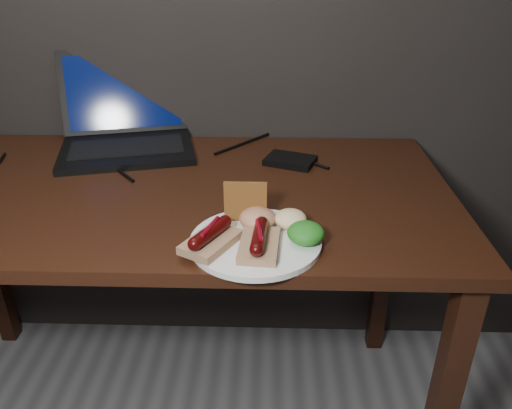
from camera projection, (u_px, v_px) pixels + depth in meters
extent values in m
cube|color=#35160D|center=(154.00, 192.00, 1.18)|extent=(1.40, 0.70, 0.03)
cube|color=#35160D|center=(385.00, 259.00, 1.61)|extent=(0.05, 0.05, 0.72)
cube|color=black|center=(127.00, 150.00, 1.36)|extent=(0.40, 0.33, 0.02)
cube|color=black|center=(127.00, 147.00, 1.36)|extent=(0.32, 0.20, 0.00)
cube|color=black|center=(123.00, 91.00, 1.45)|extent=(0.36, 0.17, 0.23)
cube|color=#061045|center=(123.00, 91.00, 1.45)|extent=(0.33, 0.15, 0.20)
cube|color=black|center=(290.00, 160.00, 1.30)|extent=(0.15, 0.13, 0.02)
cylinder|color=black|center=(117.00, 169.00, 1.26)|extent=(0.12, 0.14, 0.01)
cylinder|color=black|center=(243.00, 144.00, 1.42)|extent=(0.15, 0.17, 0.01)
cylinder|color=black|center=(307.00, 161.00, 1.31)|extent=(0.11, 0.10, 0.01)
cylinder|color=white|center=(256.00, 242.00, 0.95)|extent=(0.32, 0.32, 0.01)
cube|color=tan|center=(211.00, 242.00, 0.92)|extent=(0.12, 0.13, 0.02)
cylinder|color=#480406|center=(210.00, 232.00, 0.91)|extent=(0.07, 0.09, 0.02)
sphere|color=#480406|center=(194.00, 244.00, 0.87)|extent=(0.03, 0.02, 0.02)
sphere|color=#480406|center=(225.00, 221.00, 0.95)|extent=(0.03, 0.02, 0.02)
cylinder|color=maroon|center=(210.00, 226.00, 0.90)|extent=(0.03, 0.07, 0.01)
cube|color=tan|center=(259.00, 245.00, 0.91)|extent=(0.08, 0.12, 0.02)
cylinder|color=#480406|center=(259.00, 236.00, 0.90)|extent=(0.03, 0.10, 0.02)
sphere|color=#480406|center=(256.00, 250.00, 0.86)|extent=(0.03, 0.02, 0.02)
sphere|color=#480406|center=(262.00, 223.00, 0.94)|extent=(0.03, 0.02, 0.02)
cylinder|color=maroon|center=(259.00, 230.00, 0.89)|extent=(0.02, 0.07, 0.01)
cube|color=#9B662A|center=(245.00, 202.00, 0.99)|extent=(0.08, 0.01, 0.08)
ellipsoid|color=#115613|center=(306.00, 233.00, 0.93)|extent=(0.07, 0.07, 0.04)
ellipsoid|color=#A32210|center=(257.00, 218.00, 0.97)|extent=(0.07, 0.07, 0.04)
ellipsoid|color=white|center=(290.00, 219.00, 0.98)|extent=(0.06, 0.06, 0.04)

